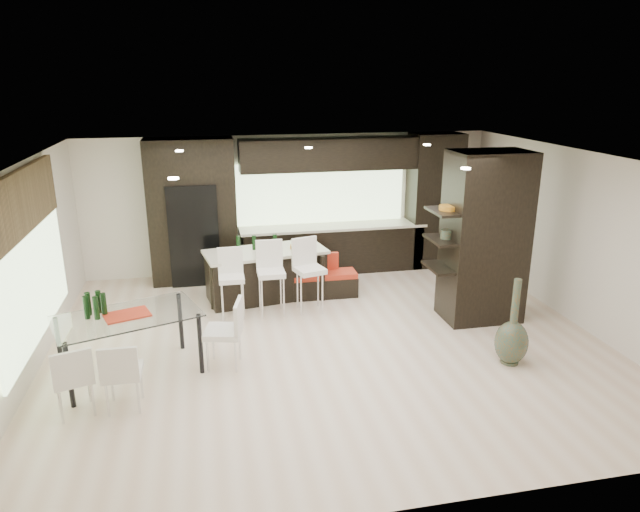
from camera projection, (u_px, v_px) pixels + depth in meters
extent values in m
plane|color=beige|center=(328.00, 342.00, 8.46)|extent=(8.00, 8.00, 0.00)
cube|color=white|center=(290.00, 203.00, 11.32)|extent=(8.00, 0.02, 2.70)
cube|color=white|center=(23.00, 274.00, 7.28)|extent=(0.02, 7.00, 2.70)
cube|color=white|center=(580.00, 239.00, 8.83)|extent=(0.02, 7.00, 2.70)
cube|color=white|center=(329.00, 159.00, 7.65)|extent=(8.00, 7.00, 0.02)
cube|color=#B2D199|center=(31.00, 269.00, 7.47)|extent=(0.04, 3.20, 1.90)
cube|color=#B2D199|center=(320.00, 193.00, 11.34)|extent=(3.40, 0.04, 1.20)
cube|color=brown|center=(23.00, 202.00, 7.21)|extent=(0.08, 3.00, 0.80)
cube|color=white|center=(325.00, 158.00, 7.89)|extent=(4.00, 3.00, 0.02)
cube|color=black|center=(318.00, 206.00, 11.11)|extent=(6.80, 0.68, 2.70)
cube|color=black|center=(194.00, 233.00, 10.72)|extent=(0.90, 0.68, 1.90)
cube|color=black|center=(485.00, 237.00, 8.93)|extent=(1.20, 0.80, 2.70)
cube|color=black|center=(266.00, 274.00, 10.04)|extent=(2.20, 1.23, 0.87)
cube|color=white|center=(232.00, 290.00, 9.21)|extent=(0.41, 0.41, 0.92)
cube|color=white|center=(271.00, 286.00, 9.31)|extent=(0.44, 0.44, 0.99)
cube|color=white|center=(310.00, 283.00, 9.43)|extent=(0.54, 0.54, 0.99)
cube|color=black|center=(324.00, 284.00, 10.17)|extent=(1.16, 0.47, 0.44)
cube|color=white|center=(130.00, 345.00, 7.40)|extent=(1.99, 1.51, 0.85)
cube|color=white|center=(123.00, 377.00, 6.67)|extent=(0.44, 0.44, 0.81)
cube|color=white|center=(73.00, 382.00, 6.56)|extent=(0.55, 0.55, 0.81)
cube|color=white|center=(223.00, 336.00, 7.63)|extent=(0.56, 0.56, 0.87)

